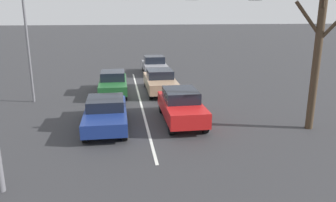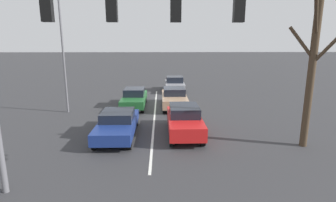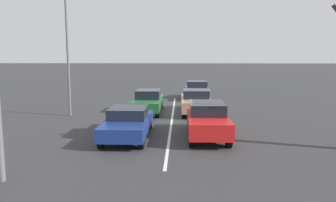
{
  "view_description": "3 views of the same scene",
  "coord_description": "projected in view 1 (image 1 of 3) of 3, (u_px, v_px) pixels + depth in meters",
  "views": [
    {
      "loc": [
        1.19,
        21.82,
        5.16
      ],
      "look_at": [
        -0.9,
        8.02,
        1.36
      ],
      "focal_mm": 35.0,
      "sensor_mm": 36.0,
      "label": 1
    },
    {
      "loc": [
        -0.45,
        20.53,
        4.9
      ],
      "look_at": [
        -0.84,
        6.18,
        1.69
      ],
      "focal_mm": 28.0,
      "sensor_mm": 36.0,
      "label": 2
    },
    {
      "loc": [
        -0.51,
        21.54,
        3.72
      ],
      "look_at": [
        0.12,
        5.71,
        1.47
      ],
      "focal_mm": 35.0,
      "sensor_mm": 36.0,
      "label": 3
    }
  ],
  "objects": [
    {
      "name": "ground_plane",
      "position": [
        137.0,
        90.0,
        22.35
      ],
      "size": [
        240.0,
        240.0,
        0.0
      ],
      "primitive_type": "plane",
      "color": "#333335"
    },
    {
      "name": "car_red_leftlane_front",
      "position": [
        181.0,
        106.0,
        15.76
      ],
      "size": [
        1.76,
        4.44,
        1.56
      ],
      "color": "red",
      "rests_on": "ground_plane"
    },
    {
      "name": "street_lamp_right_shoulder",
      "position": [
        27.0,
        9.0,
        18.09
      ],
      "size": [
        1.76,
        0.24,
        9.46
      ],
      "color": "slate",
      "rests_on": "ground_plane"
    },
    {
      "name": "bare_tree_near",
      "position": [
        318.0,
        46.0,
        14.02
      ],
      "size": [
        1.94,
        1.69,
        7.07
      ],
      "color": "#423323",
      "rests_on": "ground_plane"
    },
    {
      "name": "car_navy_midlane_front",
      "position": [
        106.0,
        112.0,
        15.08
      ],
      "size": [
        1.87,
        4.66,
        1.36
      ],
      "color": "navy",
      "rests_on": "ground_plane"
    },
    {
      "name": "car_darkgreen_midlane_second",
      "position": [
        113.0,
        82.0,
        21.26
      ],
      "size": [
        1.71,
        4.7,
        1.47
      ],
      "color": "#1E5928",
      "rests_on": "ground_plane"
    },
    {
      "name": "car_tan_leftlane_second",
      "position": [
        160.0,
        81.0,
        21.66
      ],
      "size": [
        1.85,
        4.69,
        1.49
      ],
      "color": "tan",
      "rests_on": "ground_plane"
    },
    {
      "name": "traffic_signal_gantry",
      "position": [
        98.0,
        9.0,
        8.85
      ],
      "size": [
        9.18,
        0.37,
        7.03
      ],
      "color": "slate",
      "rests_on": "ground_plane"
    },
    {
      "name": "car_gray_leftlane_third",
      "position": [
        154.0,
        65.0,
        28.37
      ],
      "size": [
        1.9,
        4.17,
        1.49
      ],
      "color": "gray",
      "rests_on": "ground_plane"
    },
    {
      "name": "lane_stripe_left_divider",
      "position": [
        140.0,
        100.0,
        19.74
      ],
      "size": [
        0.12,
        17.47,
        0.01
      ],
      "primitive_type": "cube",
      "color": "silver",
      "rests_on": "ground_plane"
    }
  ]
}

